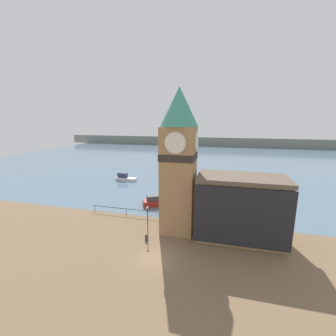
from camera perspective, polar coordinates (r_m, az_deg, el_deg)
ground_plane at (r=27.02m, az=-3.66°, el=-21.86°), size 160.00×160.00×0.00m
water at (r=92.95m, az=9.63°, el=2.75°), size 160.00×120.00×0.00m
far_shoreline at (r=132.23m, az=11.10°, el=6.59°), size 180.00×3.00×5.00m
pier_railing at (r=37.34m, az=-10.60°, el=-10.27°), size 11.96×0.08×1.09m
clock_tower at (r=29.36m, az=2.76°, el=2.44°), size 4.93×4.93×19.13m
pier_building at (r=30.23m, az=17.89°, el=-9.66°), size 11.02×5.82×8.28m
boat_near at (r=40.85m, az=-1.97°, el=-8.39°), size 6.80×4.96×1.92m
boat_far at (r=57.79m, az=-10.89°, el=-2.43°), size 5.47×2.01×1.90m
mooring_bollard_near at (r=30.00m, az=-5.54°, el=-17.12°), size 0.35×0.35×0.84m
lamp_post at (r=30.25m, az=-5.22°, el=-11.87°), size 0.32×0.32×4.02m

